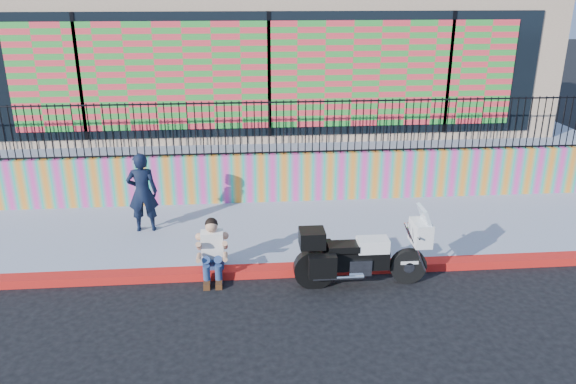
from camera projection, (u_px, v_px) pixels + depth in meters
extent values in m
plane|color=black|center=(284.00, 274.00, 9.86)|extent=(90.00, 90.00, 0.00)
cube|color=#B60D17|center=(284.00, 270.00, 9.83)|extent=(16.00, 0.30, 0.15)
cube|color=#868FA1|center=(277.00, 232.00, 11.37)|extent=(16.00, 3.00, 0.15)
cube|color=#D93999|center=(272.00, 178.00, 12.66)|extent=(16.00, 0.20, 1.10)
cube|color=#868FA1|center=(263.00, 128.00, 17.45)|extent=(16.00, 10.00, 1.25)
cube|color=tan|center=(262.00, 41.00, 16.37)|extent=(14.00, 8.00, 4.00)
cube|color=black|center=(269.00, 76.00, 12.74)|extent=(12.60, 0.04, 2.80)
cube|color=#F33643|center=(269.00, 76.00, 12.71)|extent=(11.48, 0.02, 2.40)
cylinder|color=black|center=(408.00, 266.00, 9.47)|extent=(0.62, 0.13, 0.62)
cylinder|color=black|center=(314.00, 270.00, 9.35)|extent=(0.62, 0.13, 0.62)
cube|color=black|center=(362.00, 259.00, 9.35)|extent=(0.89, 0.26, 0.32)
cube|color=silver|center=(359.00, 265.00, 9.38)|extent=(0.38, 0.32, 0.28)
cube|color=white|center=(373.00, 245.00, 9.28)|extent=(0.52, 0.30, 0.23)
cube|color=black|center=(343.00, 247.00, 9.24)|extent=(0.52, 0.32, 0.11)
cube|color=white|center=(421.00, 233.00, 9.28)|extent=(0.28, 0.49, 0.39)
cube|color=silver|center=(424.00, 216.00, 9.18)|extent=(0.17, 0.43, 0.32)
cube|color=black|center=(312.00, 238.00, 9.14)|extent=(0.41, 0.39, 0.28)
cube|color=black|center=(323.00, 266.00, 9.02)|extent=(0.45, 0.17, 0.38)
cube|color=black|center=(318.00, 251.00, 9.55)|extent=(0.45, 0.17, 0.38)
cube|color=white|center=(408.00, 261.00, 9.44)|extent=(0.30, 0.15, 0.06)
imported|color=black|center=(143.00, 192.00, 11.01)|extent=(0.61, 0.42, 1.60)
cube|color=navy|center=(213.00, 262.00, 9.77)|extent=(0.36, 0.28, 0.18)
cube|color=white|center=(212.00, 245.00, 9.61)|extent=(0.38, 0.27, 0.54)
sphere|color=tan|center=(211.00, 226.00, 9.45)|extent=(0.21, 0.21, 0.21)
cube|color=#472814|center=(207.00, 284.00, 9.41)|extent=(0.11, 0.26, 0.10)
cube|color=#472814|center=(219.00, 284.00, 9.43)|extent=(0.11, 0.26, 0.10)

